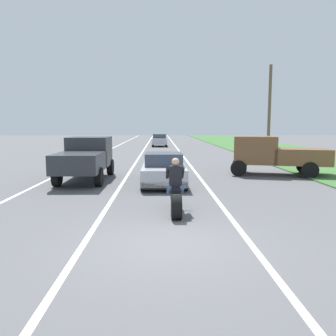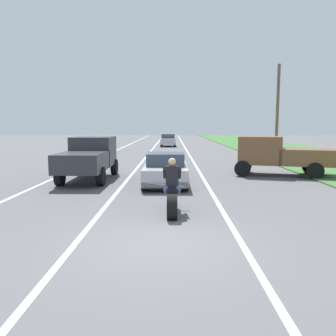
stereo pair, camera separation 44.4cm
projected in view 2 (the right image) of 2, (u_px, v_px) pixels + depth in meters
ground_plane at (158, 243)px, 7.30m from camera, size 160.00×160.00×0.00m
lane_stripe_left_solid at (101, 157)px, 27.20m from camera, size 0.14×120.00×0.01m
lane_stripe_right_solid at (191, 157)px, 27.12m from camera, size 0.14×120.00×0.01m
lane_stripe_centre_dashed at (146, 157)px, 27.16m from camera, size 0.14×120.00×0.01m
grass_verge_right at (317, 157)px, 27.00m from camera, size 10.00×120.00×0.06m
motorcycle_with_rider at (172, 193)px, 9.70m from camera, size 0.70×2.21×1.62m
sports_car_silver at (166, 170)px, 14.65m from camera, size 1.84×4.30×1.37m
pickup_truck_left_lane_dark_grey at (89, 156)px, 15.73m from camera, size 2.02×4.80×1.98m
pickup_truck_right_shoulder_brown at (279, 154)px, 17.09m from camera, size 5.14×3.14×1.98m
utility_pole_roadside at (277, 111)px, 26.75m from camera, size 0.24×0.24×7.30m
distant_car_far_ahead at (168, 140)px, 41.06m from camera, size 1.80×4.00×1.50m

